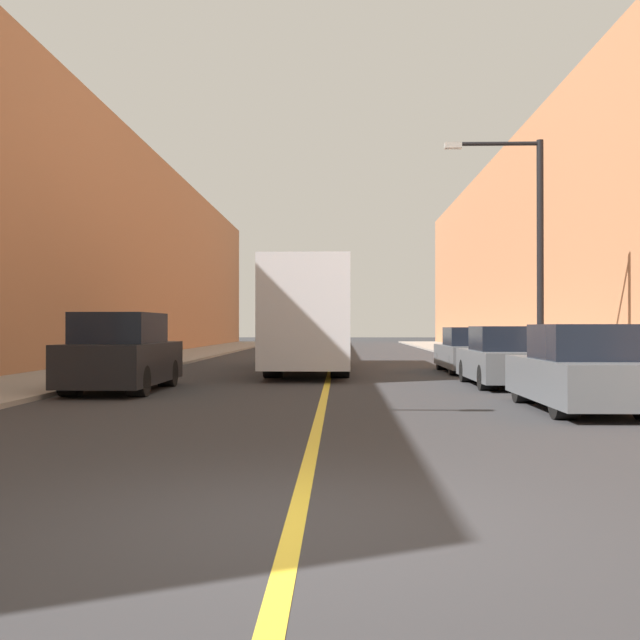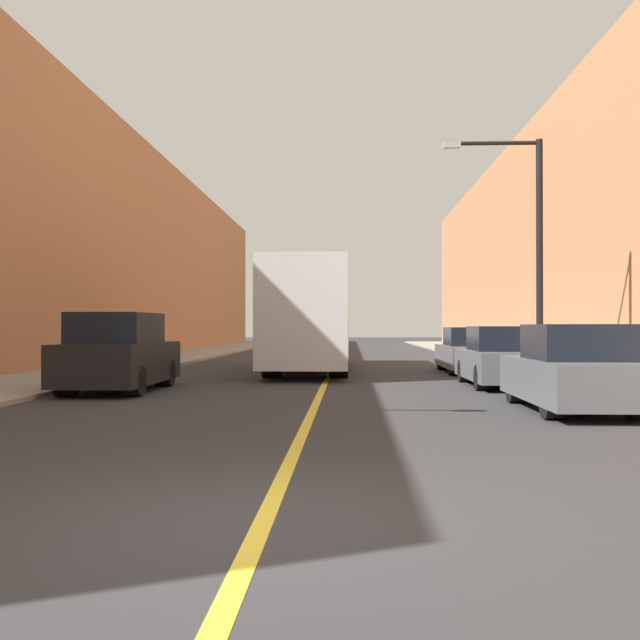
{
  "view_description": "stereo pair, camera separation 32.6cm",
  "coord_description": "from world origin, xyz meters",
  "px_view_note": "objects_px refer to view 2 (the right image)",
  "views": [
    {
      "loc": [
        0.35,
        -5.79,
        1.53
      ],
      "look_at": [
        -0.34,
        19.5,
        1.75
      ],
      "focal_mm": 42.0,
      "sensor_mm": 36.0,
      "label": 1
    },
    {
      "loc": [
        0.68,
        -5.78,
        1.53
      ],
      "look_at": [
        -0.34,
        19.5,
        1.75
      ],
      "focal_mm": 42.0,
      "sensor_mm": 36.0,
      "label": 2
    }
  ],
  "objects_px": {
    "parked_suv_left": "(119,355)",
    "car_right_mid": "(504,359)",
    "car_right_far": "(471,352)",
    "car_right_near": "(574,372)",
    "bus": "(312,316)",
    "street_lamp_right": "(530,238)"
  },
  "relations": [
    {
      "from": "parked_suv_left",
      "to": "car_right_mid",
      "type": "height_order",
      "value": "parked_suv_left"
    },
    {
      "from": "parked_suv_left",
      "to": "car_right_far",
      "type": "distance_m",
      "value": 12.08
    },
    {
      "from": "car_right_mid",
      "to": "car_right_near",
      "type": "bearing_deg",
      "value": -88.75
    },
    {
      "from": "car_right_far",
      "to": "car_right_near",
      "type": "bearing_deg",
      "value": -89.74
    },
    {
      "from": "street_lamp_right",
      "to": "car_right_mid",
      "type": "bearing_deg",
      "value": -115.37
    },
    {
      "from": "parked_suv_left",
      "to": "car_right_mid",
      "type": "relative_size",
      "value": 1.02
    },
    {
      "from": "parked_suv_left",
      "to": "car_right_far",
      "type": "bearing_deg",
      "value": 38.32
    },
    {
      "from": "car_right_mid",
      "to": "car_right_far",
      "type": "distance_m",
      "value": 5.71
    },
    {
      "from": "bus",
      "to": "car_right_mid",
      "type": "bearing_deg",
      "value": -51.82
    },
    {
      "from": "car_right_far",
      "to": "car_right_mid",
      "type": "bearing_deg",
      "value": -90.7
    },
    {
      "from": "bus",
      "to": "street_lamp_right",
      "type": "xyz_separation_m",
      "value": [
        6.58,
        -3.91,
        2.22
      ]
    },
    {
      "from": "bus",
      "to": "parked_suv_left",
      "type": "bearing_deg",
      "value": -116.08
    },
    {
      "from": "car_right_mid",
      "to": "street_lamp_right",
      "type": "relative_size",
      "value": 0.64
    },
    {
      "from": "bus",
      "to": "car_right_far",
      "type": "xyz_separation_m",
      "value": [
        5.33,
        -0.98,
        -1.22
      ]
    },
    {
      "from": "bus",
      "to": "street_lamp_right",
      "type": "bearing_deg",
      "value": -30.7
    },
    {
      "from": "parked_suv_left",
      "to": "car_right_far",
      "type": "relative_size",
      "value": 0.95
    },
    {
      "from": "car_right_near",
      "to": "parked_suv_left",
      "type": "bearing_deg",
      "value": 158.34
    },
    {
      "from": "bus",
      "to": "car_right_mid",
      "type": "height_order",
      "value": "bus"
    },
    {
      "from": "car_right_far",
      "to": "street_lamp_right",
      "type": "relative_size",
      "value": 0.68
    },
    {
      "from": "parked_suv_left",
      "to": "street_lamp_right",
      "type": "distance_m",
      "value": 12.1
    },
    {
      "from": "car_right_mid",
      "to": "car_right_far",
      "type": "relative_size",
      "value": 0.93
    },
    {
      "from": "bus",
      "to": "car_right_far",
      "type": "relative_size",
      "value": 2.55
    }
  ]
}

